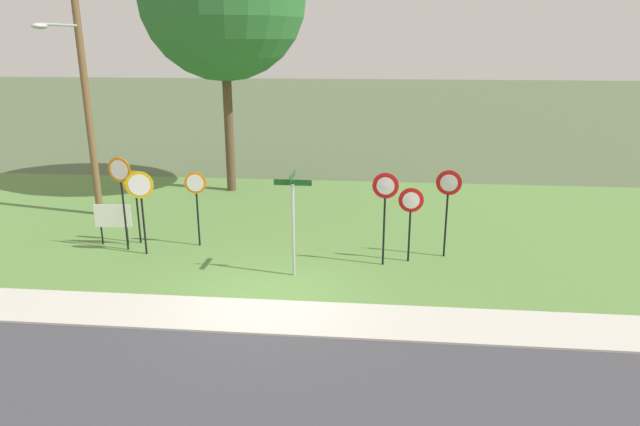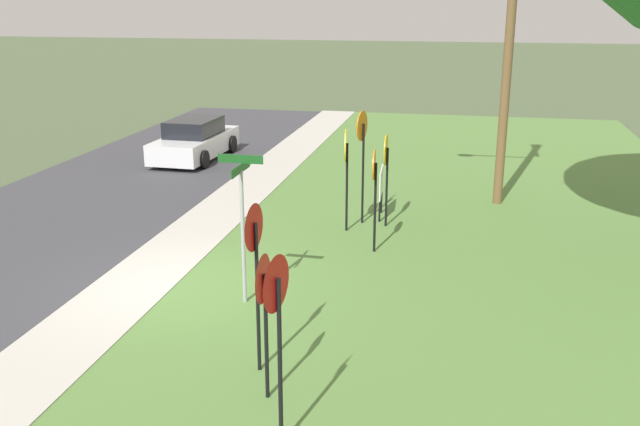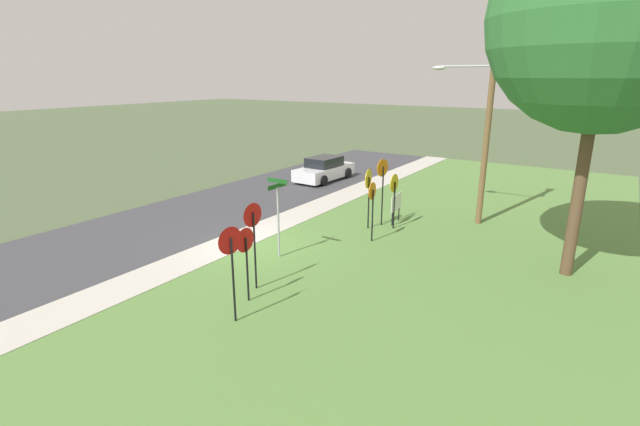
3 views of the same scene
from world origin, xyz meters
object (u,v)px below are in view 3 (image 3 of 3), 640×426
(stop_sign_far_center, at_px, (394,189))
(oak_tree_left, at_px, (607,17))
(notice_board, at_px, (396,204))
(street_name_post, at_px, (278,211))
(yield_sign_near_left, at_px, (245,248))
(stop_sign_far_left, at_px, (368,185))
(parked_hatchback_near, at_px, (324,169))
(utility_pole, at_px, (485,108))
(stop_sign_near_left, at_px, (372,199))
(yield_sign_near_right, at_px, (231,252))
(stop_sign_near_right, at_px, (382,178))
(yield_sign_far_left, at_px, (253,226))

(stop_sign_far_center, distance_m, oak_tree_left, 8.83)
(stop_sign_far_center, bearing_deg, notice_board, -165.15)
(street_name_post, bearing_deg, yield_sign_near_left, 23.49)
(stop_sign_far_left, height_order, parked_hatchback_near, stop_sign_far_left)
(stop_sign_far_center, relative_size, yield_sign_near_left, 1.07)
(street_name_post, relative_size, utility_pole, 0.31)
(stop_sign_near_left, relative_size, notice_board, 1.81)
(stop_sign_near_left, distance_m, stop_sign_far_center, 1.85)
(utility_pole, bearing_deg, yield_sign_near_right, -13.53)
(stop_sign_near_right, xyz_separation_m, yield_sign_far_left, (7.45, -0.43, -0.09))
(yield_sign_near_left, bearing_deg, street_name_post, -156.08)
(stop_sign_far_center, height_order, yield_sign_near_left, stop_sign_far_center)
(yield_sign_near_left, height_order, yield_sign_near_right, yield_sign_near_right)
(street_name_post, xyz_separation_m, notice_board, (-5.69, 1.77, -0.81))
(yield_sign_near_left, distance_m, notice_board, 8.76)
(notice_board, relative_size, parked_hatchback_near, 0.29)
(yield_sign_far_left, height_order, utility_pole, utility_pole)
(parked_hatchback_near, bearing_deg, street_name_post, 27.44)
(stop_sign_near_left, distance_m, oak_tree_left, 8.80)
(stop_sign_near_left, bearing_deg, stop_sign_far_center, 175.76)
(yield_sign_far_left, distance_m, parked_hatchback_near, 15.02)
(yield_sign_near_right, height_order, parked_hatchback_near, yield_sign_near_right)
(yield_sign_near_left, distance_m, yield_sign_near_right, 1.18)
(stop_sign_far_left, distance_m, parked_hatchback_near, 9.43)
(utility_pole, bearing_deg, stop_sign_far_center, -44.56)
(stop_sign_far_left, distance_m, yield_sign_near_right, 8.54)
(stop_sign_far_center, height_order, yield_sign_far_left, yield_sign_far_left)
(yield_sign_far_left, relative_size, oak_tree_left, 0.24)
(yield_sign_far_left, xyz_separation_m, notice_board, (-8.01, 0.84, -1.09))
(stop_sign_near_right, xyz_separation_m, stop_sign_far_center, (0.13, 0.60, -0.38))
(yield_sign_far_left, height_order, parked_hatchback_near, yield_sign_far_left)
(yield_sign_near_left, bearing_deg, notice_board, 178.01)
(yield_sign_near_right, distance_m, yield_sign_far_left, 1.91)
(utility_pole, bearing_deg, stop_sign_far_left, -47.61)
(yield_sign_far_left, relative_size, parked_hatchback_near, 0.61)
(yield_sign_near_right, relative_size, oak_tree_left, 0.24)
(stop_sign_far_center, height_order, parked_hatchback_near, stop_sign_far_center)
(stop_sign_far_left, xyz_separation_m, parked_hatchback_near, (-6.79, -6.44, -1.18))
(stop_sign_near_right, distance_m, stop_sign_far_center, 0.72)
(yield_sign_near_right, xyz_separation_m, notice_board, (-9.75, 0.05, -1.04))
(stop_sign_near_left, height_order, yield_sign_near_right, yield_sign_near_right)
(yield_sign_near_left, xyz_separation_m, utility_pole, (-10.63, 3.28, 3.20))
(stop_sign_far_center, distance_m, notice_board, 1.07)
(yield_sign_near_left, relative_size, oak_tree_left, 0.20)
(stop_sign_far_left, distance_m, yield_sign_far_left, 6.78)
(stop_sign_near_right, relative_size, street_name_post, 1.01)
(yield_sign_near_right, height_order, yield_sign_far_left, yield_sign_far_left)
(stop_sign_far_left, relative_size, parked_hatchback_near, 0.58)
(stop_sign_far_center, xyz_separation_m, utility_pole, (-2.61, 2.57, 3.13))
(stop_sign_near_right, bearing_deg, yield_sign_far_left, 7.57)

